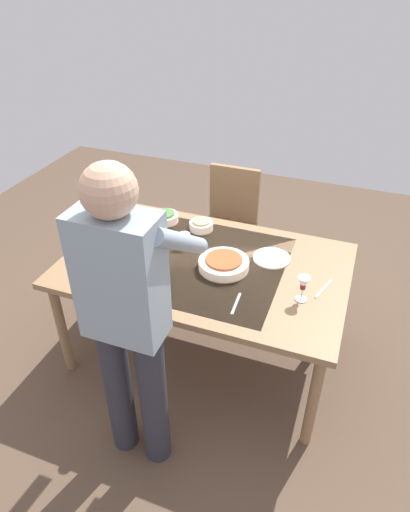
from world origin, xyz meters
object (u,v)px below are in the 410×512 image
Objects in this scene: chair_near at (230,218)px; wine_bottle at (159,259)px; water_cup_near_left at (133,218)px; dinner_plate_near at (272,258)px; dinner_plate_far at (125,252)px; serving_bowl_pasta at (224,263)px; wine_glass_right at (303,284)px; wine_glass_left at (139,282)px; water_cup_near_right at (85,242)px; water_cup_far_left at (185,240)px; person_server at (127,314)px; side_bowl_bread at (201,225)px; dining_table at (205,271)px; side_bowl_salad at (165,217)px.

wine_bottle is (0.07, 1.12, 0.31)m from chair_near.
wine_bottle is 0.62m from water_cup_near_left.
dinner_plate_near and dinner_plate_far have the same top height.
chair_near reaches higher than serving_bowl_pasta.
wine_bottle reaches higher than dinner_plate_far.
wine_glass_right is at bearing 162.24° from water_cup_near_left.
water_cup_near_right is (0.55, -0.31, -0.06)m from wine_glass_left.
water_cup_far_left is at bearing 5.28° from dinner_plate_near.
wine_glass_left is 1.69× the size of water_cup_near_right.
wine_bottle is at bearing -77.02° from person_server.
chair_near reaches higher than side_bowl_bread.
person_server reaches higher than dinner_plate_near.
dining_table is 5.74× the size of wine_bottle.
wine_glass_left is 1.00× the size of wine_glass_right.
water_cup_near_right is (0.14, 0.37, -0.01)m from water_cup_near_left.
wine_glass_right is 0.66× the size of dinner_plate_near.
dinner_plate_near is (-0.44, -0.98, -0.23)m from person_server.
serving_bowl_pasta is 1.67× the size of side_bowl_salad.
dinner_plate_near is at bearing 161.37° from side_bowl_bread.
dinner_plate_near is at bearing -165.28° from water_cup_near_right.
water_cup_far_left is (0.12, -0.93, -0.19)m from person_server.
dinner_plate_near is (-0.80, 0.19, -0.03)m from side_bowl_salad.
side_bowl_bread is at bearing -94.02° from wine_glass_left.
wine_glass_left is 0.66× the size of dinner_plate_far.
serving_bowl_pasta is 1.30× the size of dinner_plate_near.
water_cup_near_left is at bearing -59.19° from wine_glass_left.
dinner_plate_far reaches higher than dining_table.
wine_bottle is (0.14, -0.59, -0.12)m from person_server.
water_cup_near_right is 0.39× the size of dinner_plate_far.
side_bowl_bread is at bearing -166.77° from water_cup_near_left.
wine_glass_right is 1.16m from side_bowl_salad.
wine_glass_left is at bearing 18.95° from wine_glass_right.
dining_table is 0.58m from side_bowl_salad.
side_bowl_salad is 0.45m from dinner_plate_far.
dining_table is 0.78m from water_cup_near_right.
person_server is at bearing 121.25° from dinner_plate_far.
person_server is 18.86× the size of water_cup_near_right.
wine_bottle is 0.62m from side_bowl_salad.
dinner_plate_far is at bearing 8.32° from dining_table.
serving_bowl_pasta is (-0.31, 0.14, -0.01)m from water_cup_far_left.
dinner_plate_far is (0.44, -0.72, -0.23)m from person_server.
wine_bottle is 0.70m from dinner_plate_near.
water_cup_near_right is at bearing 6.72° from serving_bowl_pasta.
chair_near is 3.03× the size of serving_bowl_pasta.
side_bowl_bread is at bearing -141.69° from water_cup_near_right.
dinner_plate_near is (-0.58, -0.61, -0.10)m from wine_glass_left.
water_cup_far_left reaches higher than side_bowl_bread.
wine_glass_left is (0.01, 0.22, -0.01)m from wine_bottle.
water_cup_far_left is 0.39× the size of dinner_plate_far.
chair_near is at bearing -55.09° from wine_glass_right.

